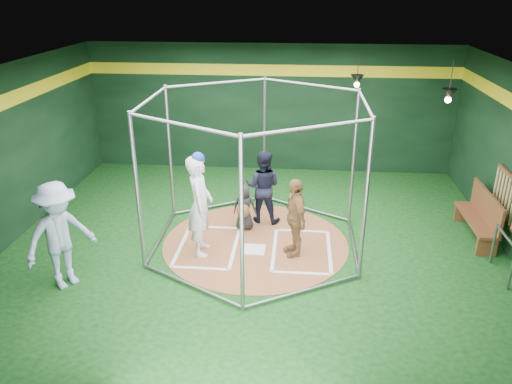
# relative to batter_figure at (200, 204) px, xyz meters

# --- Properties ---
(room_shell) EXTENTS (10.10, 9.10, 3.53)m
(room_shell) POSITION_rel_batter_figure_xyz_m (1.03, 0.48, 0.71)
(room_shell) COLOR #0B340E
(room_shell) RESTS_ON ground
(clay_disc) EXTENTS (3.80, 3.80, 0.01)m
(clay_disc) POSITION_rel_batter_figure_xyz_m (1.03, 0.47, -1.03)
(clay_disc) COLOR #965B36
(clay_disc) RESTS_ON ground
(home_plate) EXTENTS (0.43, 0.43, 0.01)m
(home_plate) POSITION_rel_batter_figure_xyz_m (1.03, 0.17, -1.02)
(home_plate) COLOR white
(home_plate) RESTS_ON clay_disc
(batter_box_left) EXTENTS (1.17, 1.77, 0.01)m
(batter_box_left) POSITION_rel_batter_figure_xyz_m (0.08, 0.22, -1.02)
(batter_box_left) COLOR white
(batter_box_left) RESTS_ON clay_disc
(batter_box_right) EXTENTS (1.17, 1.77, 0.01)m
(batter_box_right) POSITION_rel_batter_figure_xyz_m (1.98, 0.22, -1.02)
(batter_box_right) COLOR white
(batter_box_right) RESTS_ON clay_disc
(batting_cage) EXTENTS (4.05, 4.67, 3.00)m
(batting_cage) POSITION_rel_batter_figure_xyz_m (1.03, 0.47, 0.46)
(batting_cage) COLOR gray
(batting_cage) RESTS_ON ground
(bat_rack) EXTENTS (0.07, 1.25, 0.98)m
(bat_rack) POSITION_rel_batter_figure_xyz_m (5.95, 0.87, 0.01)
(bat_rack) COLOR brown
(bat_rack) RESTS_ON room_shell
(pendant_lamp_near) EXTENTS (0.34, 0.34, 0.90)m
(pendant_lamp_near) POSITION_rel_batter_figure_xyz_m (3.23, 4.07, 1.70)
(pendant_lamp_near) COLOR black
(pendant_lamp_near) RESTS_ON room_shell
(pendant_lamp_far) EXTENTS (0.34, 0.34, 0.90)m
(pendant_lamp_far) POSITION_rel_batter_figure_xyz_m (5.03, 2.47, 1.70)
(pendant_lamp_far) COLOR black
(pendant_lamp_far) RESTS_ON room_shell
(batter_figure) EXTENTS (0.57, 0.79, 2.08)m
(batter_figure) POSITION_rel_batter_figure_xyz_m (0.00, 0.00, 0.00)
(batter_figure) COLOR white
(batter_figure) RESTS_ON clay_disc
(visitor_leopard) EXTENTS (0.67, 1.00, 1.58)m
(visitor_leopard) POSITION_rel_batter_figure_xyz_m (1.82, 0.11, -0.24)
(visitor_leopard) COLOR tan
(visitor_leopard) RESTS_ON clay_disc
(catcher_figure) EXTENTS (0.50, 0.56, 1.01)m
(catcher_figure) POSITION_rel_batter_figure_xyz_m (0.73, 1.06, -0.52)
(catcher_figure) COLOR black
(catcher_figure) RESTS_ON clay_disc
(umpire) EXTENTS (0.88, 0.73, 1.63)m
(umpire) POSITION_rel_batter_figure_xyz_m (1.09, 1.53, -0.21)
(umpire) COLOR black
(umpire) RESTS_ON clay_disc
(bystander_blue) EXTENTS (1.33, 1.44, 1.95)m
(bystander_blue) POSITION_rel_batter_figure_xyz_m (-2.17, -1.35, -0.07)
(bystander_blue) COLOR #93A8C3
(bystander_blue) RESTS_ON ground
(dugout_bench) EXTENTS (0.41, 1.75, 1.02)m
(dugout_bench) POSITION_rel_batter_figure_xyz_m (5.66, 1.15, -0.52)
(dugout_bench) COLOR brown
(dugout_bench) RESTS_ON ground
(steel_railing) EXTENTS (0.05, 0.95, 0.82)m
(steel_railing) POSITION_rel_batter_figure_xyz_m (5.58, -0.35, -0.49)
(steel_railing) COLOR gray
(steel_railing) RESTS_ON ground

